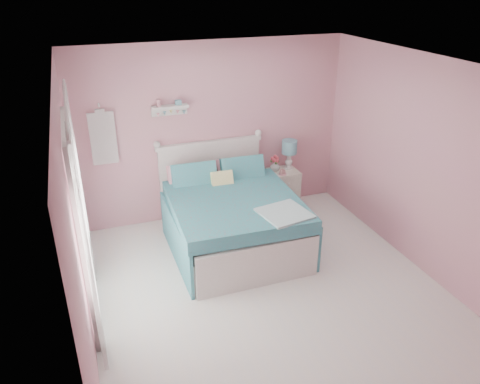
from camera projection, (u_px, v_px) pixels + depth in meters
floor at (271, 295)px, 5.47m from camera, size 4.50×4.50×0.00m
room_shell at (275, 170)px, 4.79m from camera, size 4.50×4.50×4.50m
bed at (231, 218)px, 6.32m from camera, size 1.68×2.08×1.19m
nightstand at (283, 189)px, 7.37m from camera, size 0.44×0.43×0.63m
table_lamp at (289, 149)px, 7.18m from camera, size 0.23×0.23×0.46m
vase at (275, 166)px, 7.20m from camera, size 0.18×0.18×0.16m
teacup at (283, 172)px, 7.09m from camera, size 0.11×0.11×0.07m
roses at (275, 159)px, 7.15m from camera, size 0.14×0.11×0.12m
wall_shelf at (169, 108)px, 6.40m from camera, size 0.50×0.15×0.25m
hanging_dress at (103, 139)px, 6.25m from camera, size 0.34×0.03×0.72m
french_door at (80, 227)px, 4.75m from camera, size 0.04×1.32×2.16m
curtain_near at (89, 255)px, 4.09m from camera, size 0.04×0.40×2.32m
curtain_far at (80, 188)px, 5.35m from camera, size 0.04×0.40×2.32m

